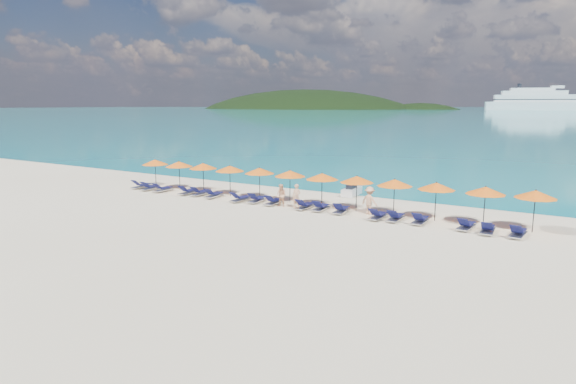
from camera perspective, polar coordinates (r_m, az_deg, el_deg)
The scene contains 39 objects.
ground at distance 27.67m, azimuth -3.21°, elevation -3.41°, with size 1400.00×1400.00×0.00m, color beige.
sea at distance 682.38m, azimuth 30.15°, elevation 8.47°, with size 1600.00×1300.00×0.01m, color #1FA9B2.
headland_main at distance 646.04m, azimuth 1.79°, elevation 6.44°, with size 374.00×242.00×126.50m.
headland_small at distance 606.58m, azimuth 15.27°, elevation 6.11°, with size 162.00×126.00×85.50m.
cruise_ship at distance 554.10m, azimuth 28.44°, elevation 9.35°, with size 115.91×45.46×31.99m.
jetski at distance 35.41m, azimuth 7.56°, elevation 0.13°, with size 1.04×2.35×0.82m.
beachgoer_a at distance 30.65m, azimuth 1.01°, elevation -0.51°, with size 0.58×0.38×1.58m, color #DEA279.
beachgoer_b at distance 31.19m, azimuth -0.79°, elevation -0.42°, with size 0.72×0.42×1.48m, color #DEA279.
beachgoer_c at distance 29.40m, azimuth 9.64°, elevation -1.01°, with size 1.10×0.51×1.71m, color #DEA279.
umbrella_0 at distance 39.85m, azimuth -15.49°, elevation 3.43°, with size 2.10×2.10×2.28m.
umbrella_1 at distance 38.10m, azimuth -12.79°, elevation 3.24°, with size 2.10×2.10×2.28m.
umbrella_2 at distance 36.58m, azimuth -10.04°, elevation 3.05°, with size 2.10×2.10×2.28m.
umbrella_3 at distance 34.86m, azimuth -6.92°, elevation 2.78°, with size 2.10×2.10×2.28m.
umbrella_4 at distance 33.50m, azimuth -3.40°, elevation 2.53°, with size 2.10×2.10×2.28m.
umbrella_5 at distance 32.12m, azimuth 0.23°, elevation 2.21°, with size 2.10×2.10×2.28m.
umbrella_6 at distance 30.87m, azimuth 4.06°, elevation 1.85°, with size 2.10×2.10×2.28m.
umbrella_7 at distance 29.93m, azimuth 8.16°, elevation 1.50°, with size 2.10×2.10×2.28m.
umbrella_8 at distance 29.04m, azimuth 12.52°, elevation 1.08°, with size 2.10×2.10×2.28m.
umbrella_9 at distance 28.43m, azimuth 17.18°, elevation 0.66°, with size 2.10×2.10×2.28m.
umbrella_10 at distance 27.90m, azimuth 22.37°, elevation 0.17°, with size 2.10×2.10×2.28m.
umbrella_11 at distance 27.81m, azimuth 27.29°, elevation -0.24°, with size 2.10×2.10×2.28m.
lounger_0 at distance 39.81m, azimuth -16.99°, elevation 0.75°, with size 0.65×1.71×0.66m.
lounger_1 at distance 38.77m, azimuth -16.06°, elevation 0.55°, with size 0.71×1.73×0.66m.
lounger_2 at distance 37.77m, azimuth -14.66°, elevation 0.37°, with size 0.66×1.72×0.66m.
lounger_3 at distance 36.23m, azimuth -11.81°, elevation 0.07°, with size 0.77×1.75×0.66m.
lounger_4 at distance 35.61m, azimuth -10.38°, elevation -0.06°, with size 0.66×1.71×0.66m.
lounger_5 at distance 34.65m, azimuth -8.81°, elevation -0.30°, with size 0.76×1.75×0.66m.
lounger_6 at distance 33.01m, azimuth -5.68°, elevation -0.76°, with size 0.77×1.75×0.66m.
lounger_7 at distance 32.61m, azimuth -3.71°, elevation -0.87°, with size 0.76×1.75×0.66m.
lounger_8 at distance 31.85m, azimuth -1.73°, elevation -1.12°, with size 0.69×1.72×0.66m.
lounger_9 at distance 30.55m, azimuth 1.99°, elevation -1.62°, with size 0.67×1.72×0.66m.
lounger_10 at distance 30.15m, azimuth 3.91°, elevation -1.80°, with size 0.71×1.73×0.66m.
lounger_11 at distance 29.56m, azimuth 6.31°, elevation -2.09°, with size 0.79×1.75×0.66m.
lounger_12 at distance 28.36m, azimuth 10.61°, elevation -2.74°, with size 0.74×1.74×0.66m.
lounger_13 at distance 28.15m, azimuth 12.63°, elevation -2.91°, with size 0.62×1.70×0.66m.
lounger_14 at distance 27.83m, azimuth 15.39°, elevation -3.19°, with size 0.62×1.70×0.66m.
lounger_15 at distance 27.30m, azimuth 20.36°, elevation -3.73°, with size 0.79×1.76×0.66m.
lounger_16 at distance 26.92m, azimuth 22.59°, elevation -4.08°, with size 0.70×1.73×0.66m.
lounger_17 at distance 26.83m, azimuth 25.59°, elevation -4.35°, with size 0.78×1.75×0.66m.
Camera 1 is at (15.17, -22.18, 6.60)m, focal length 30.00 mm.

